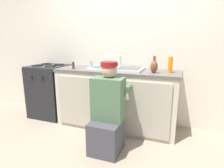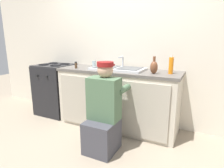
# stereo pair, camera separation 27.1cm
# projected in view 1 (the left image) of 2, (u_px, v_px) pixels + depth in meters

# --- Properties ---
(ground_plane) EXTENTS (12.00, 12.00, 0.00)m
(ground_plane) POSITION_uv_depth(u_px,v_px,m) (110.00, 133.00, 2.79)
(ground_plane) COLOR gray
(back_wall) EXTENTS (6.00, 0.10, 2.50)m
(back_wall) POSITION_uv_depth(u_px,v_px,m) (124.00, 46.00, 3.09)
(back_wall) COLOR beige
(back_wall) RESTS_ON ground_plane
(counter_cabinet) EXTENTS (1.84, 0.62, 0.87)m
(counter_cabinet) POSITION_uv_depth(u_px,v_px,m) (116.00, 100.00, 2.95)
(counter_cabinet) COLOR beige
(counter_cabinet) RESTS_ON ground_plane
(countertop) EXTENTS (1.88, 0.62, 0.04)m
(countertop) POSITION_uv_depth(u_px,v_px,m) (117.00, 71.00, 2.85)
(countertop) COLOR #5B5651
(countertop) RESTS_ON counter_cabinet
(sink_double_basin) EXTENTS (0.80, 0.44, 0.19)m
(sink_double_basin) POSITION_uv_depth(u_px,v_px,m) (117.00, 68.00, 2.85)
(sink_double_basin) COLOR silver
(sink_double_basin) RESTS_ON countertop
(stove_range) EXTENTS (0.62, 0.62, 0.93)m
(stove_range) POSITION_uv_depth(u_px,v_px,m) (50.00, 90.00, 3.38)
(stove_range) COLOR black
(stove_range) RESTS_ON ground_plane
(plumber_person) EXTENTS (0.42, 0.61, 1.10)m
(plumber_person) POSITION_uv_depth(u_px,v_px,m) (108.00, 115.00, 2.27)
(plumber_person) COLOR #3F3F47
(plumber_person) RESTS_ON ground_plane
(soap_bottle_orange) EXTENTS (0.06, 0.06, 0.25)m
(soap_bottle_orange) POSITION_uv_depth(u_px,v_px,m) (170.00, 65.00, 2.54)
(soap_bottle_orange) COLOR orange
(soap_bottle_orange) RESTS_ON countertop
(spice_bottle_pepper) EXTENTS (0.04, 0.04, 0.10)m
(spice_bottle_pepper) POSITION_uv_depth(u_px,v_px,m) (73.00, 66.00, 2.91)
(spice_bottle_pepper) COLOR #513823
(spice_bottle_pepper) RESTS_ON countertop
(water_glass) EXTENTS (0.06, 0.06, 0.10)m
(water_glass) POSITION_uv_depth(u_px,v_px,m) (91.00, 64.00, 3.12)
(water_glass) COLOR #ADC6CC
(water_glass) RESTS_ON countertop
(vase_decorative) EXTENTS (0.10, 0.10, 0.23)m
(vase_decorative) POSITION_uv_depth(u_px,v_px,m) (154.00, 66.00, 2.54)
(vase_decorative) COLOR brown
(vase_decorative) RESTS_ON countertop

